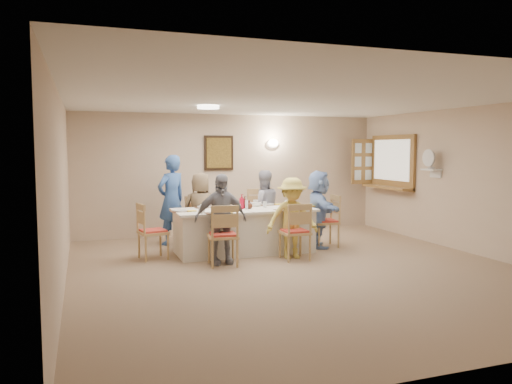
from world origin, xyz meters
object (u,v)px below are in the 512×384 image
object	(u,v)px
caregiver	(172,200)
diner_front_right	(292,218)
chair_front_left	(223,235)
chair_left_end	(153,231)
diner_back_right	(263,207)
chair_right_end	(325,221)
chair_front_right	(295,231)
serving_hatch	(393,162)
desk_fan	(430,162)
diner_back_left	(201,210)
diner_right_end	(319,209)
chair_back_left	(200,221)
dining_table	(244,231)
condiment_ketchup	(242,201)
chair_back_right	(261,216)
diner_front_left	(221,219)

from	to	relation	value
caregiver	diner_front_right	bearing A→B (deg)	102.50
chair_front_left	chair_left_end	distance (m)	1.24
diner_back_right	chair_left_end	bearing A→B (deg)	20.98
diner_front_right	chair_right_end	bearing A→B (deg)	43.75
chair_front_left	chair_front_right	world-z (taller)	chair_front_left
serving_hatch	desk_fan	distance (m)	1.36
serving_hatch	chair_left_end	size ratio (longest dim) A/B	1.62
serving_hatch	diner_back_left	xyz separation A→B (m)	(-4.20, -0.24, -0.82)
chair_right_end	diner_back_left	bearing A→B (deg)	-102.96
chair_right_end	diner_back_right	bearing A→B (deg)	-121.00
chair_right_end	caregiver	world-z (taller)	caregiver
chair_front_right	diner_right_end	xyz separation A→B (m)	(0.82, 0.80, 0.23)
chair_back_left	diner_right_end	distance (m)	2.19
diner_back_right	dining_table	bearing A→B (deg)	52.00
chair_back_left	chair_front_left	world-z (taller)	chair_front_left
caregiver	condiment_ketchup	distance (m)	1.53
chair_back_right	chair_right_end	xyz separation A→B (m)	(0.95, -0.80, -0.04)
diner_right_end	condiment_ketchup	distance (m)	1.47
chair_back_right	diner_front_left	world-z (taller)	diner_front_left
caregiver	chair_left_end	bearing A→B (deg)	36.96
dining_table	diner_front_left	world-z (taller)	diner_front_left
chair_back_left	chair_back_right	world-z (taller)	chair_back_right
chair_left_end	diner_front_right	xyz separation A→B (m)	(2.15, -0.68, 0.20)
chair_front_right	caregiver	world-z (taller)	caregiver
chair_left_end	diner_back_right	bearing A→B (deg)	-83.00
chair_front_right	condiment_ketchup	bearing A→B (deg)	-51.57
chair_left_end	caregiver	distance (m)	1.31
chair_back_left	chair_right_end	size ratio (longest dim) A/B	0.97
serving_hatch	condiment_ketchup	size ratio (longest dim) A/B	5.94
chair_back_left	diner_back_right	bearing A→B (deg)	-17.10
diner_front_right	chair_back_right	bearing A→B (deg)	98.15
chair_right_end	condiment_ketchup	xyz separation A→B (m)	(-1.59, 0.01, 0.41)
diner_front_left	diner_front_right	world-z (taller)	diner_front_left
chair_front_left	diner_back_left	world-z (taller)	diner_back_left
chair_front_right	diner_front_right	size ratio (longest dim) A/B	0.71
chair_right_end	chair_left_end	bearing A→B (deg)	-85.41
chair_front_left	diner_front_right	size ratio (longest dim) A/B	0.72
diner_back_left	diner_back_right	xyz separation A→B (m)	(1.20, 0.00, 0.01)
diner_back_right	caregiver	xyz separation A→B (m)	(-1.65, 0.47, 0.14)
chair_right_end	diner_front_left	size ratio (longest dim) A/B	0.68
serving_hatch	chair_right_end	distance (m)	2.47
desk_fan	diner_right_end	xyz separation A→B (m)	(-2.07, 0.43, -0.85)
diner_front_left	chair_front_right	bearing A→B (deg)	-5.62
chair_front_left	caregiver	world-z (taller)	caregiver
dining_table	diner_front_right	distance (m)	0.95
desk_fan	diner_back_left	bearing A→B (deg)	164.81
desk_fan	diner_front_right	xyz separation A→B (m)	(-2.89, -0.25, -0.89)
diner_front_left	chair_front_left	bearing A→B (deg)	-89.91
chair_back_right	diner_back_right	size ratio (longest dim) A/B	0.74
diner_back_right	chair_front_right	bearing A→B (deg)	93.42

